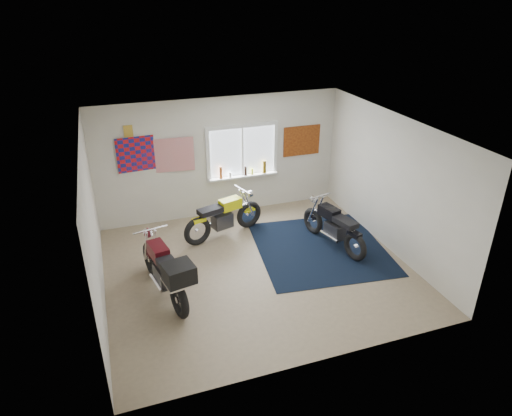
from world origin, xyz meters
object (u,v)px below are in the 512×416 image
object	(u,v)px
navy_rug	(320,248)
yellow_triumph	(224,218)
black_chrome_bike	(334,227)
maroon_tourer	(166,272)

from	to	relation	value
navy_rug	yellow_triumph	bearing A→B (deg)	145.84
navy_rug	black_chrome_bike	xyz separation A→B (m)	(0.28, 0.03, 0.41)
yellow_triumph	black_chrome_bike	distance (m)	2.28
navy_rug	maroon_tourer	distance (m)	3.28
yellow_triumph	navy_rug	bearing A→B (deg)	-51.38
yellow_triumph	black_chrome_bike	xyz separation A→B (m)	(1.99, -1.12, -0.00)
yellow_triumph	maroon_tourer	bearing A→B (deg)	-146.64
yellow_triumph	maroon_tourer	distance (m)	2.31
navy_rug	yellow_triumph	world-z (taller)	yellow_triumph
navy_rug	yellow_triumph	size ratio (longest dim) A/B	1.41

